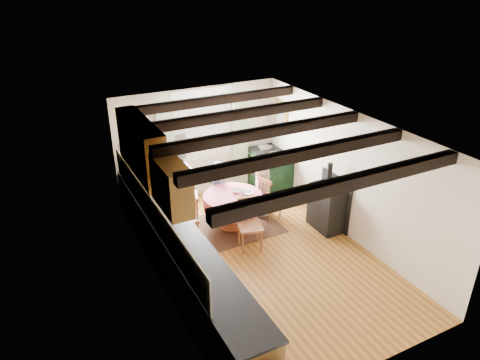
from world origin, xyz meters
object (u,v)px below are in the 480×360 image
dining_table (233,211)px  child_right (262,189)px  cast_iron_stove (327,197)px  chair_left (189,216)px  cup (242,193)px  aga_range (270,171)px  chair_near (250,225)px  child_far (218,187)px  chair_right (270,197)px

dining_table → child_right: bearing=13.0°
dining_table → cast_iron_stove: bearing=-28.8°
dining_table → chair_left: (-0.90, 0.03, 0.11)m
dining_table → cup: bearing=-30.6°
chair_left → child_right: bearing=113.0°
aga_range → chair_left: bearing=-155.9°
dining_table → cup: 0.43m
chair_left → aga_range: 2.58m
aga_range → cast_iron_stove: (0.11, -1.94, 0.22)m
chair_near → child_right: size_ratio=0.85×
cast_iron_stove → chair_near: bearing=178.3°
chair_left → cast_iron_stove: bearing=88.1°
cup → aga_range: bearing=41.9°
child_far → aga_range: bearing=-164.1°
chair_near → chair_left: (-0.84, 0.84, -0.03)m
dining_table → aga_range: size_ratio=1.13×
child_right → dining_table: bearing=112.4°
child_right → child_far: bearing=68.1°
chair_left → aga_range: size_ratio=0.90×
dining_table → child_far: child_far is taller
chair_right → cast_iron_stove: 1.15m
aga_range → cast_iron_stove: 1.96m
chair_near → chair_right: bearing=57.1°
chair_left → child_far: 1.07m
chair_left → child_far: (0.87, 0.61, 0.13)m
chair_right → cast_iron_stove: size_ratio=0.67×
cast_iron_stove → dining_table: bearing=151.2°
aga_range → child_far: (-1.49, -0.45, 0.12)m
cup → child_right: bearing=24.2°
chair_left → cup: 1.10m
chair_left → chair_right: size_ratio=0.98×
chair_left → child_right: child_right is taller
chair_right → child_far: child_far is taller
child_right → cast_iron_stove: bearing=-131.6°
child_far → cup: bearing=103.8°
dining_table → chair_right: 0.81m
cast_iron_stove → cup: (-1.42, 0.77, 0.05)m
child_far → child_right: child_far is taller
aga_range → chair_right: bearing=-120.7°
cast_iron_stove → cup: 1.61m
chair_near → child_right: 1.27m
chair_near → child_far: child_far is taller
chair_near → chair_right: size_ratio=1.05×
chair_right → child_far: size_ratio=0.80×
chair_right → cast_iron_stove: bearing=-152.7°
dining_table → chair_right: bearing=-2.3°
chair_right → child_right: 0.24m
cast_iron_stove → child_right: bearing=129.0°
aga_range → dining_table: bearing=-143.5°
chair_left → child_right: size_ratio=0.80×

